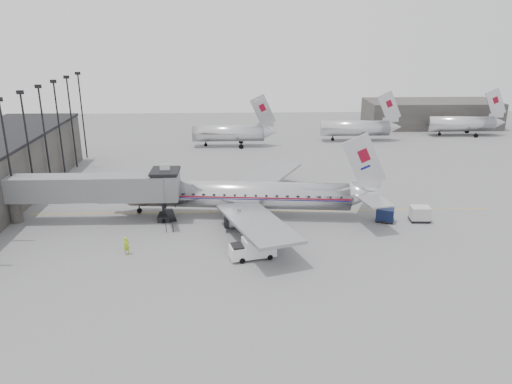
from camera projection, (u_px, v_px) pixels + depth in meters
ground at (240, 230)px, 59.21m from camera, size 160.00×160.00×0.00m
hangar at (431, 114)px, 116.46m from camera, size 30.00×12.00×6.00m
apron_line at (262, 211)px, 64.98m from camera, size 60.00×0.15×0.01m
jet_bridge at (102, 188)px, 60.76m from camera, size 21.00×6.20×7.10m
floodlight_masts at (37, 138)px, 67.85m from camera, size 0.90×42.25×15.25m
distant_aircraft_near at (229, 133)px, 97.95m from camera, size 16.39×3.20×10.26m
distant_aircraft_mid at (356, 127)px, 102.61m from camera, size 16.39×3.20×10.26m
distant_aircraft_far at (462, 123)px, 107.20m from camera, size 16.39×3.20×10.26m
airliner at (245, 195)px, 62.78m from camera, size 34.81×32.13×11.02m
service_van at (253, 248)px, 51.83m from camera, size 5.04×2.91×2.23m
baggage_cart_navy at (385, 215)px, 61.41m from camera, size 2.63×2.33×1.72m
baggage_cart_white at (420, 214)px, 61.53m from camera, size 2.51×1.97×1.88m
ramp_worker at (127, 246)px, 52.82m from camera, size 0.84×0.83×1.95m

